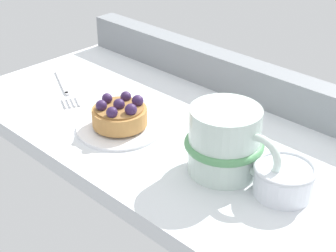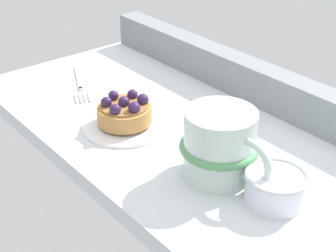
% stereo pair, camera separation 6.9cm
% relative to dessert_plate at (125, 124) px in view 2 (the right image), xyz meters
% --- Properties ---
extents(ground_plane, '(0.70, 0.36, 0.03)m').
position_rel_dessert_plate_xyz_m(ground_plane, '(0.05, 0.06, -0.02)').
color(ground_plane, silver).
extents(window_rail_back, '(0.68, 0.04, 0.06)m').
position_rel_dessert_plate_xyz_m(window_rail_back, '(0.05, 0.22, 0.03)').
color(window_rail_back, gray).
rests_on(window_rail_back, ground_plane).
extents(dessert_plate, '(0.13, 0.13, 0.01)m').
position_rel_dessert_plate_xyz_m(dessert_plate, '(0.00, 0.00, 0.00)').
color(dessert_plate, white).
rests_on(dessert_plate, ground_plane).
extents(raspberry_tart, '(0.08, 0.08, 0.04)m').
position_rel_dessert_plate_xyz_m(raspberry_tart, '(0.00, 0.00, 0.02)').
color(raspberry_tart, '#B77F42').
rests_on(raspberry_tart, dessert_plate).
extents(coffee_mug, '(0.14, 0.10, 0.09)m').
position_rel_dessert_plate_xyz_m(coffee_mug, '(0.18, 0.02, 0.04)').
color(coffee_mug, silver).
rests_on(coffee_mug, ground_plane).
extents(dessert_fork, '(0.15, 0.08, 0.01)m').
position_rel_dessert_plate_xyz_m(dessert_fork, '(-0.17, 0.02, -0.00)').
color(dessert_fork, '#B7B7BC').
rests_on(dessert_fork, ground_plane).
extents(sugar_bowl, '(0.08, 0.08, 0.04)m').
position_rel_dessert_plate_xyz_m(sugar_bowl, '(0.26, 0.03, 0.02)').
color(sugar_bowl, silver).
rests_on(sugar_bowl, ground_plane).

